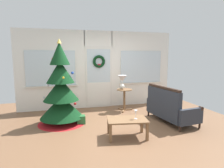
{
  "coord_description": "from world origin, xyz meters",
  "views": [
    {
      "loc": [
        -1.27,
        -4.28,
        1.74
      ],
      "look_at": [
        0.05,
        0.55,
        1.0
      ],
      "focal_mm": 30.91,
      "sensor_mm": 36.0,
      "label": 1
    }
  ],
  "objects_px": {
    "side_table": "(124,95)",
    "gift_box": "(81,120)",
    "christmas_tree": "(61,93)",
    "table_lamp": "(122,80)",
    "wine_glass": "(136,112)",
    "coffee_table": "(127,122)",
    "settee_sofa": "(169,108)"
  },
  "relations": [
    {
      "from": "settee_sofa",
      "to": "table_lamp",
      "type": "relative_size",
      "value": 3.4
    },
    {
      "from": "settee_sofa",
      "to": "table_lamp",
      "type": "distance_m",
      "value": 1.71
    },
    {
      "from": "wine_glass",
      "to": "settee_sofa",
      "type": "bearing_deg",
      "value": 28.65
    },
    {
      "from": "side_table",
      "to": "coffee_table",
      "type": "distance_m",
      "value": 2.03
    },
    {
      "from": "coffee_table",
      "to": "gift_box",
      "type": "distance_m",
      "value": 1.42
    },
    {
      "from": "table_lamp",
      "to": "gift_box",
      "type": "xyz_separation_m",
      "value": [
        -1.41,
        -0.88,
        -0.87
      ]
    },
    {
      "from": "side_table",
      "to": "table_lamp",
      "type": "bearing_deg",
      "value": 146.31
    },
    {
      "from": "christmas_tree",
      "to": "coffee_table",
      "type": "relative_size",
      "value": 2.35
    },
    {
      "from": "table_lamp",
      "to": "wine_glass",
      "type": "distance_m",
      "value": 2.1
    },
    {
      "from": "settee_sofa",
      "to": "gift_box",
      "type": "distance_m",
      "value": 2.31
    },
    {
      "from": "coffee_table",
      "to": "side_table",
      "type": "bearing_deg",
      "value": 72.79
    },
    {
      "from": "gift_box",
      "to": "side_table",
      "type": "bearing_deg",
      "value": 29.73
    },
    {
      "from": "settee_sofa",
      "to": "table_lamp",
      "type": "xyz_separation_m",
      "value": [
        -0.84,
        1.37,
        0.6
      ]
    },
    {
      "from": "side_table",
      "to": "wine_glass",
      "type": "xyz_separation_m",
      "value": [
        -0.43,
        -1.98,
        0.05
      ]
    },
    {
      "from": "christmas_tree",
      "to": "table_lamp",
      "type": "distance_m",
      "value": 2.01
    },
    {
      "from": "table_lamp",
      "to": "gift_box",
      "type": "distance_m",
      "value": 1.87
    },
    {
      "from": "side_table",
      "to": "gift_box",
      "type": "relative_size",
      "value": 3.27
    },
    {
      "from": "settee_sofa",
      "to": "side_table",
      "type": "distance_m",
      "value": 1.54
    },
    {
      "from": "table_lamp",
      "to": "wine_glass",
      "type": "height_order",
      "value": "table_lamp"
    },
    {
      "from": "side_table",
      "to": "gift_box",
      "type": "distance_m",
      "value": 1.73
    },
    {
      "from": "christmas_tree",
      "to": "gift_box",
      "type": "relative_size",
      "value": 10.2
    },
    {
      "from": "coffee_table",
      "to": "wine_glass",
      "type": "xyz_separation_m",
      "value": [
        0.17,
        -0.04,
        0.2
      ]
    },
    {
      "from": "coffee_table",
      "to": "gift_box",
      "type": "bearing_deg",
      "value": 128.24
    },
    {
      "from": "settee_sofa",
      "to": "coffee_table",
      "type": "relative_size",
      "value": 1.64
    },
    {
      "from": "side_table",
      "to": "table_lamp",
      "type": "xyz_separation_m",
      "value": [
        -0.06,
        0.04,
        0.48
      ]
    },
    {
      "from": "gift_box",
      "to": "christmas_tree",
      "type": "bearing_deg",
      "value": 159.95
    },
    {
      "from": "side_table",
      "to": "coffee_table",
      "type": "bearing_deg",
      "value": -107.21
    },
    {
      "from": "wine_glass",
      "to": "gift_box",
      "type": "distance_m",
      "value": 1.61
    },
    {
      "from": "christmas_tree",
      "to": "table_lamp",
      "type": "bearing_deg",
      "value": 20.64
    },
    {
      "from": "christmas_tree",
      "to": "coffee_table",
      "type": "distance_m",
      "value": 1.9
    },
    {
      "from": "side_table",
      "to": "settee_sofa",
      "type": "bearing_deg",
      "value": -59.62
    },
    {
      "from": "christmas_tree",
      "to": "coffee_table",
      "type": "xyz_separation_m",
      "value": [
        1.34,
        -1.27,
        -0.45
      ]
    }
  ]
}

